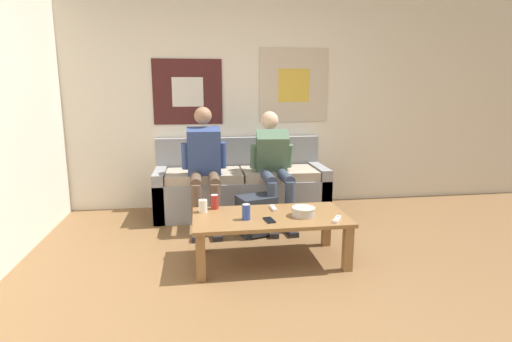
# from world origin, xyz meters

# --- Properties ---
(ground_plane) EXTENTS (18.00, 18.00, 0.00)m
(ground_plane) POSITION_xyz_m (0.00, 0.00, 0.00)
(ground_plane) COLOR brown
(wall_back) EXTENTS (10.00, 0.07, 2.55)m
(wall_back) POSITION_xyz_m (0.00, 2.36, 1.28)
(wall_back) COLOR silver
(wall_back) RESTS_ON ground_plane
(couch) EXTENTS (1.93, 0.71, 0.84)m
(couch) POSITION_xyz_m (0.06, 2.01, 0.29)
(couch) COLOR gray
(couch) RESTS_ON ground_plane
(coffee_table) EXTENTS (1.25, 0.64, 0.39)m
(coffee_table) POSITION_xyz_m (0.14, 0.62, 0.33)
(coffee_table) COLOR olive
(coffee_table) RESTS_ON ground_plane
(person_seated_adult) EXTENTS (0.47, 0.79, 1.22)m
(person_seated_adult) POSITION_xyz_m (-0.36, 1.62, 0.66)
(person_seated_adult) COLOR brown
(person_seated_adult) RESTS_ON ground_plane
(person_seated_teen) EXTENTS (0.47, 0.94, 1.16)m
(person_seated_teen) POSITION_xyz_m (0.37, 1.66, 0.64)
(person_seated_teen) COLOR #384256
(person_seated_teen) RESTS_ON ground_plane
(backpack) EXTENTS (0.41, 0.37, 0.38)m
(backpack) POSITION_xyz_m (0.13, 1.27, 0.18)
(backpack) COLOR #282D38
(backpack) RESTS_ON ground_plane
(ceramic_bowl) EXTENTS (0.20, 0.20, 0.08)m
(ceramic_bowl) POSITION_xyz_m (0.41, 0.57, 0.44)
(ceramic_bowl) COLOR #B7B2A8
(ceramic_bowl) RESTS_ON coffee_table
(pillar_candle) EXTENTS (0.07, 0.07, 0.12)m
(pillar_candle) POSITION_xyz_m (-0.39, 0.79, 0.45)
(pillar_candle) COLOR silver
(pillar_candle) RESTS_ON coffee_table
(drink_can_blue) EXTENTS (0.07, 0.07, 0.12)m
(drink_can_blue) POSITION_xyz_m (-0.06, 0.55, 0.46)
(drink_can_blue) COLOR #28479E
(drink_can_blue) RESTS_ON coffee_table
(drink_can_red) EXTENTS (0.07, 0.07, 0.12)m
(drink_can_red) POSITION_xyz_m (-0.29, 0.87, 0.46)
(drink_can_red) COLOR maroon
(drink_can_red) RESTS_ON coffee_table
(game_controller_near_left) EXTENTS (0.11, 0.14, 0.03)m
(game_controller_near_left) POSITION_xyz_m (0.64, 0.41, 0.41)
(game_controller_near_left) COLOR white
(game_controller_near_left) RESTS_ON coffee_table
(game_controller_near_right) EXTENTS (0.04, 0.14, 0.03)m
(game_controller_near_right) POSITION_xyz_m (0.20, 0.77, 0.41)
(game_controller_near_right) COLOR white
(game_controller_near_right) RESTS_ON coffee_table
(cell_phone) EXTENTS (0.08, 0.14, 0.01)m
(cell_phone) POSITION_xyz_m (0.11, 0.49, 0.40)
(cell_phone) COLOR black
(cell_phone) RESTS_ON coffee_table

